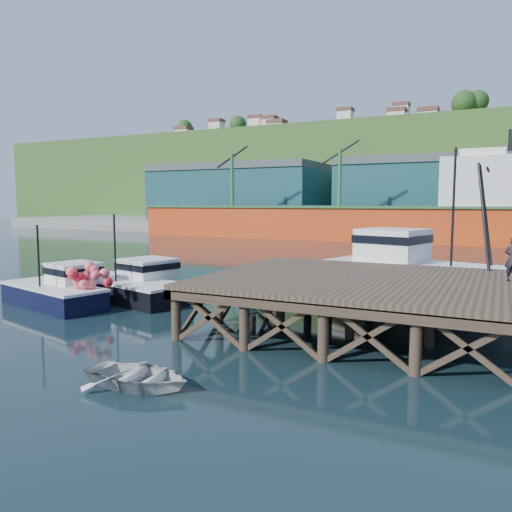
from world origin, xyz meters
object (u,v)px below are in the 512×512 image
Objects in this scene: boat_black at (133,284)px; trawler at (434,273)px; dinghy at (138,376)px; boat_navy at (58,289)px.

trawler is (14.38, 5.71, 0.76)m from boat_black.
dinghy is (-5.90, -15.58, -1.27)m from trawler.
boat_navy is 0.56× the size of trawler.
boat_black is at bearing 65.75° from boat_navy.
boat_navy is 12.84m from dinghy.
boat_black is 15.49m from trawler.
dinghy is (8.48, -9.87, -0.50)m from boat_black.
dinghy is (10.75, -7.00, -0.49)m from boat_navy.
trawler is at bearing 35.77° from boat_black.
boat_navy is at bearing 54.78° from dinghy.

